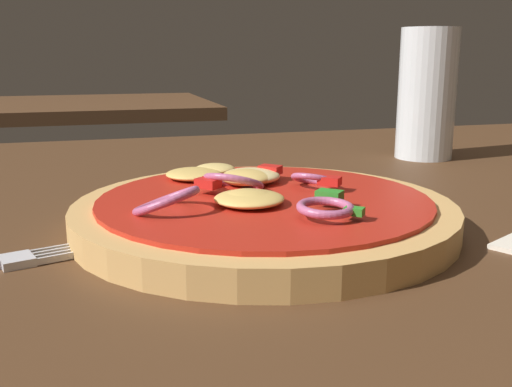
# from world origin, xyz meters

# --- Properties ---
(dining_table) EXTENTS (1.30, 0.88, 0.03)m
(dining_table) POSITION_xyz_m (0.00, 0.00, 0.01)
(dining_table) COLOR #4C301C
(dining_table) RESTS_ON ground
(pizza) EXTENTS (0.26, 0.26, 0.04)m
(pizza) POSITION_xyz_m (0.01, -0.03, 0.04)
(pizza) COLOR tan
(pizza) RESTS_ON dining_table
(beer_glass) EXTENTS (0.06, 0.06, 0.14)m
(beer_glass) POSITION_xyz_m (0.27, 0.19, 0.09)
(beer_glass) COLOR silver
(beer_glass) RESTS_ON dining_table
(background_table) EXTENTS (0.70, 0.50, 0.03)m
(background_table) POSITION_xyz_m (-0.14, 1.11, 0.01)
(background_table) COLOR #4C301C
(background_table) RESTS_ON ground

